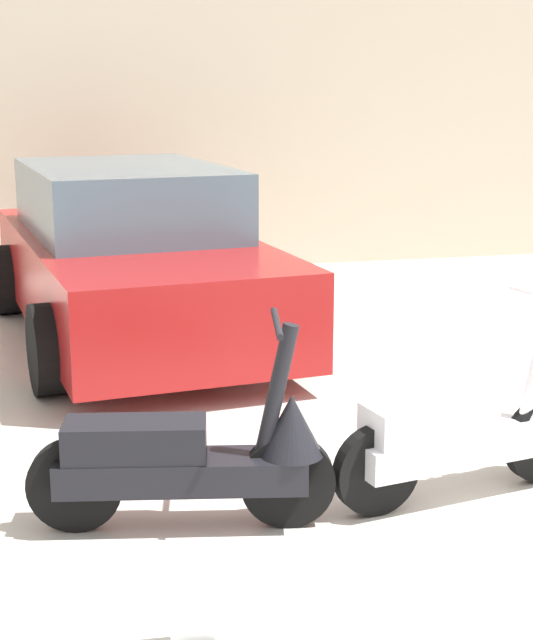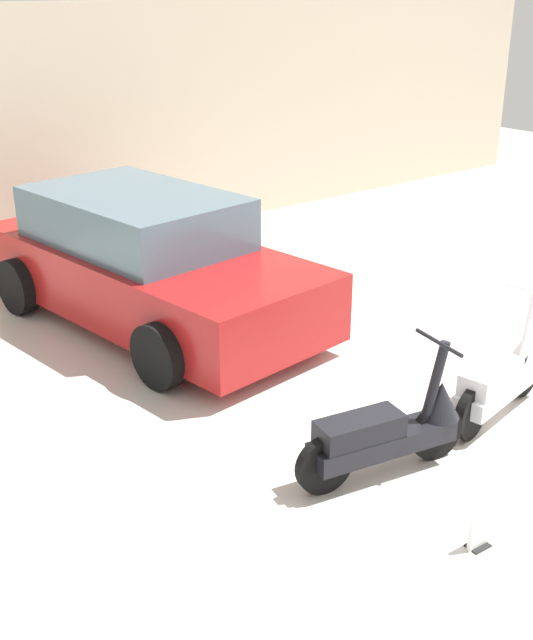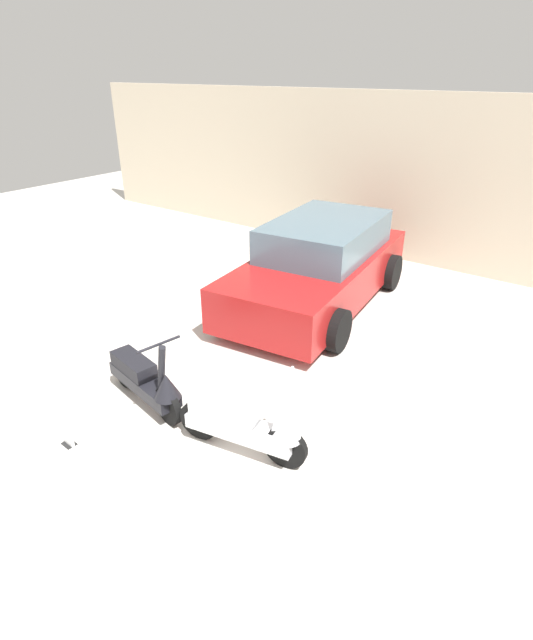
{
  "view_description": "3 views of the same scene",
  "coord_description": "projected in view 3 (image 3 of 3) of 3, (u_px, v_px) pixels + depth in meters",
  "views": [
    {
      "loc": [
        -1.54,
        -3.72,
        2.2
      ],
      "look_at": [
        -0.11,
        2.23,
        0.71
      ],
      "focal_mm": 55.0,
      "sensor_mm": 36.0,
      "label": 1
    },
    {
      "loc": [
        -4.97,
        -2.92,
        3.64
      ],
      "look_at": [
        -0.67,
        2.6,
        0.71
      ],
      "focal_mm": 45.0,
      "sensor_mm": 36.0,
      "label": 2
    },
    {
      "loc": [
        3.45,
        -2.46,
        3.84
      ],
      "look_at": [
        -0.03,
        2.26,
        0.86
      ],
      "focal_mm": 28.0,
      "sensor_mm": 36.0,
      "label": 3
    }
  ],
  "objects": [
    {
      "name": "ground_plane",
      "position": [
        143.0,
        470.0,
        5.33
      ],
      "size": [
        28.0,
        28.0,
        0.0
      ],
      "primitive_type": "plane",
      "color": "silver"
    },
    {
      "name": "placard_near_left_scooter",
      "position": [
        67.0,
        436.0,
        5.64
      ],
      "size": [
        0.2,
        0.13,
        0.26
      ],
      "rotation": [
        0.0,
        0.0,
        -0.06
      ],
      "color": "black",
      "rests_on": "ground_plane"
    },
    {
      "name": "scooter_front_right",
      "position": [
        246.0,
        425.0,
        5.4
      ],
      "size": [
        1.55,
        0.63,
        1.09
      ],
      "rotation": [
        0.0,
        0.0,
        0.19
      ],
      "color": "black",
      "rests_on": "ground_plane"
    },
    {
      "name": "wall_back",
      "position": [
        430.0,
        183.0,
        10.2
      ],
      "size": [
        19.6,
        0.12,
        3.44
      ],
      "primitive_type": "cube",
      "color": "beige",
      "rests_on": "ground_plane"
    },
    {
      "name": "car_rear_left",
      "position": [
        319.0,
        266.0,
        8.8
      ],
      "size": [
        2.52,
        4.58,
        1.49
      ],
      "rotation": [
        0.0,
        0.0,
        -1.45
      ],
      "color": "maroon",
      "rests_on": "ground_plane"
    },
    {
      "name": "scooter_front_left",
      "position": [
        146.0,
        380.0,
        6.17
      ],
      "size": [
        1.53,
        0.63,
        1.08
      ],
      "rotation": [
        0.0,
        0.0,
        -0.19
      ],
      "color": "black",
      "rests_on": "ground_plane"
    }
  ]
}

